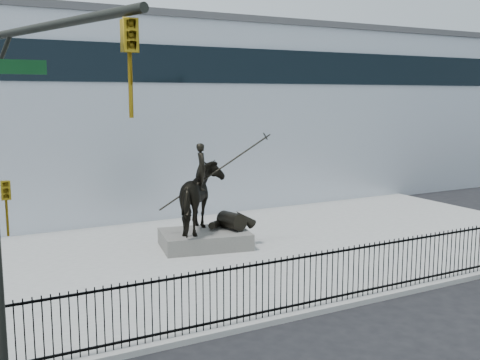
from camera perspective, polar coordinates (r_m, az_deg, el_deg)
name	(u,v)px	position (r m, az deg, el deg)	size (l,w,h in m)	color
ground	(322,335)	(14.05, 8.33, -15.29)	(120.00, 120.00, 0.00)	black
plaza	(201,258)	(19.72, -3.99, -7.88)	(30.00, 12.00, 0.15)	gray
building	(100,117)	(31.25, -14.02, 6.23)	(44.00, 14.00, 9.00)	silver
picket_fence	(293,283)	(14.67, 5.45, -10.40)	(22.10, 0.10, 1.50)	black
statue_plinth	(205,239)	(20.70, -3.59, -6.01)	(3.13, 2.15, 0.59)	#585550
equestrian_statue	(206,198)	(20.39, -3.47, -1.86)	(3.95, 2.84, 3.40)	black
traffic_signal_left	(13,197)	(9.82, -22.05, -1.66)	(1.52, 4.84, 7.00)	black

